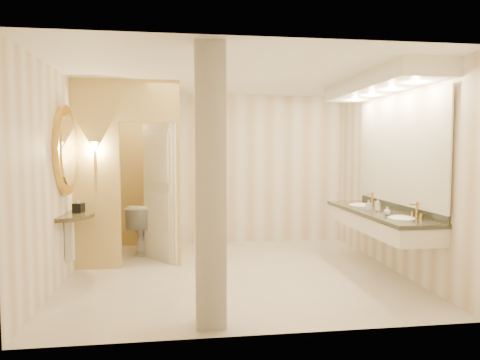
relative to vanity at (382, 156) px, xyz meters
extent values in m
plane|color=silver|center=(-1.98, 0.26, -1.63)|extent=(4.50, 4.50, 0.00)
plane|color=white|center=(-1.98, 0.26, 1.07)|extent=(4.50, 4.50, 0.00)
cube|color=white|center=(-1.98, 2.26, -0.28)|extent=(4.50, 0.02, 2.70)
cube|color=white|center=(-1.98, -1.74, -0.28)|extent=(4.50, 0.02, 2.70)
cube|color=white|center=(-4.23, 0.26, -0.28)|extent=(0.02, 4.00, 2.70)
cube|color=white|center=(0.27, 0.26, -0.28)|extent=(0.02, 4.00, 2.70)
cube|color=#D5C46F|center=(-2.78, 1.51, -0.28)|extent=(0.10, 1.50, 2.70)
cube|color=#D5C46F|center=(-3.90, 0.76, -0.28)|extent=(0.65, 0.10, 2.70)
cube|color=#D5C46F|center=(-3.18, 0.76, 0.77)|extent=(0.80, 0.10, 0.60)
cube|color=silver|center=(-3.03, 1.07, -0.58)|extent=(0.54, 0.65, 2.10)
cylinder|color=#B78B3A|center=(-3.90, 0.69, -0.08)|extent=(0.03, 0.03, 0.30)
cone|color=silver|center=(-3.90, 0.69, 0.12)|extent=(0.14, 0.14, 0.14)
cube|color=silver|center=(-0.03, 0.00, -0.90)|extent=(0.60, 2.31, 0.24)
cube|color=black|center=(-0.03, 0.00, -0.78)|extent=(0.64, 2.35, 0.05)
cube|color=black|center=(0.25, 0.00, -0.71)|extent=(0.03, 2.31, 0.10)
ellipsoid|color=white|center=(-0.03, -0.62, -0.80)|extent=(0.40, 0.44, 0.15)
cylinder|color=#B78B3A|center=(0.17, -0.62, -0.67)|extent=(0.03, 0.03, 0.22)
ellipsoid|color=white|center=(-0.03, 0.62, -0.80)|extent=(0.40, 0.44, 0.15)
cylinder|color=#B78B3A|center=(0.17, 0.62, -0.67)|extent=(0.03, 0.03, 0.22)
cube|color=white|center=(0.25, 0.00, 0.07)|extent=(0.03, 2.31, 1.40)
cube|color=silver|center=(-0.03, 0.00, 0.96)|extent=(0.75, 2.51, 0.22)
cylinder|color=black|center=(-4.21, 0.28, -0.78)|extent=(0.89, 0.89, 0.05)
cube|color=silver|center=(-4.17, 0.28, -1.08)|extent=(0.10, 0.10, 0.60)
cylinder|color=gold|center=(-4.19, 0.28, 0.07)|extent=(0.07, 0.89, 0.89)
cylinder|color=white|center=(-4.15, 0.28, 0.07)|extent=(0.02, 0.71, 0.71)
cube|color=silver|center=(-2.43, -1.45, -0.28)|extent=(0.29, 0.29, 2.70)
cube|color=black|center=(-4.07, 0.37, -0.69)|extent=(0.15, 0.15, 0.12)
imported|color=white|center=(-3.32, 1.68, -1.22)|extent=(0.57, 0.86, 0.82)
imported|color=beige|center=(-0.13, 0.10, -0.69)|extent=(0.08, 0.08, 0.14)
imported|color=silver|center=(-0.11, -0.40, -0.70)|extent=(0.09, 0.09, 0.11)
imported|color=#C6B28C|center=(-0.07, -0.05, -0.66)|extent=(0.08, 0.08, 0.18)
camera|label=1|loc=(-2.68, -5.51, 0.07)|focal=32.00mm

